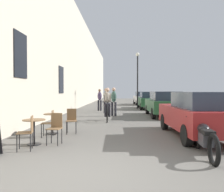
# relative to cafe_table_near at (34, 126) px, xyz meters

# --- Properties ---
(ground_plane) EXTENTS (88.00, 88.00, 0.00)m
(ground_plane) POSITION_rel_cafe_table_near_xyz_m (1.93, -2.37, -0.52)
(ground_plane) COLOR #5B5954
(building_facade_left) EXTENTS (0.54, 68.00, 8.96)m
(building_facade_left) POSITION_rel_cafe_table_near_xyz_m (-1.52, 11.62, 3.96)
(building_facade_left) COLOR #B7AD99
(building_facade_left) RESTS_ON ground_plane
(cafe_table_near) EXTENTS (0.64, 0.64, 0.72)m
(cafe_table_near) POSITION_rel_cafe_table_near_xyz_m (0.00, 0.00, 0.00)
(cafe_table_near) COLOR black
(cafe_table_near) RESTS_ON ground_plane
(cafe_chair_near_toward_street) EXTENTS (0.46, 0.46, 0.89)m
(cafe_chair_near_toward_street) POSITION_rel_cafe_table_near_xyz_m (0.07, -0.63, -0.00)
(cafe_chair_near_toward_street) COLOR black
(cafe_chair_near_toward_street) RESTS_ON ground_plane
(cafe_chair_near_toward_wall) EXTENTS (0.42, 0.42, 0.89)m
(cafe_chair_near_toward_wall) POSITION_rel_cafe_table_near_xyz_m (0.59, 0.08, -0.00)
(cafe_chair_near_toward_wall) COLOR black
(cafe_chair_near_toward_wall) RESTS_ON ground_plane
(cafe_table_mid) EXTENTS (0.64, 0.64, 0.72)m
(cafe_table_mid) POSITION_rel_cafe_table_near_xyz_m (0.04, 1.70, 0.00)
(cafe_table_mid) COLOR black
(cafe_table_mid) RESTS_ON ground_plane
(cafe_chair_mid_toward_street) EXTENTS (0.42, 0.42, 0.89)m
(cafe_chair_mid_toward_street) POSITION_rel_cafe_table_near_xyz_m (0.11, 1.10, -0.00)
(cafe_chair_mid_toward_street) COLOR black
(cafe_chair_mid_toward_street) RESTS_ON ground_plane
(cafe_chair_mid_toward_wall) EXTENTS (0.44, 0.44, 0.89)m
(cafe_chair_mid_toward_wall) POSITION_rel_cafe_table_near_xyz_m (0.71, 1.78, -0.00)
(cafe_chair_mid_toward_wall) COLOR black
(cafe_chair_mid_toward_wall) RESTS_ON ground_plane
(cyclist_on_bicycle) EXTENTS (0.52, 1.76, 1.74)m
(cyclist_on_bicycle) POSITION_rel_cafe_table_near_xyz_m (1.82, 5.38, 0.29)
(cyclist_on_bicycle) COLOR black
(cyclist_on_bicycle) RESTS_ON ground_plane
(pedestrian_near) EXTENTS (0.37, 0.28, 1.75)m
(pedestrian_near) POSITION_rel_cafe_table_near_xyz_m (2.10, 7.58, 0.47)
(pedestrian_near) COLOR #26262D
(pedestrian_near) RESTS_ON ground_plane
(pedestrian_mid) EXTENTS (0.38, 0.30, 1.73)m
(pedestrian_mid) POSITION_rel_cafe_table_near_xyz_m (1.48, 9.88, 0.46)
(pedestrian_mid) COLOR #26262D
(pedestrian_mid) RESTS_ON ground_plane
(pedestrian_far) EXTENTS (0.38, 0.30, 1.70)m
(pedestrian_far) POSITION_rel_cafe_table_near_xyz_m (0.89, 11.41, 0.43)
(pedestrian_far) COLOR #26262D
(pedestrian_far) RESTS_ON ground_plane
(street_lamp) EXTENTS (0.32, 0.32, 4.90)m
(street_lamp) POSITION_rel_cafe_table_near_xyz_m (4.03, 13.62, 2.59)
(street_lamp) COLOR black
(street_lamp) RESTS_ON ground_plane
(parked_car_nearest) EXTENTS (1.88, 4.28, 1.51)m
(parked_car_nearest) POSITION_rel_cafe_table_near_xyz_m (5.09, 1.23, 0.26)
(parked_car_nearest) COLOR maroon
(parked_car_nearest) RESTS_ON ground_plane
(parked_car_second) EXTENTS (1.81, 4.25, 1.51)m
(parked_car_second) POSITION_rel_cafe_table_near_xyz_m (5.12, 7.47, 0.26)
(parked_car_second) COLOR #23512D
(parked_car_second) RESTS_ON ground_plane
(parked_car_third) EXTENTS (1.75, 4.11, 1.46)m
(parked_car_third) POSITION_rel_cafe_table_near_xyz_m (4.99, 13.44, 0.24)
(parked_car_third) COLOR #23512D
(parked_car_third) RESTS_ON ground_plane
(parked_car_fourth) EXTENTS (1.88, 4.20, 1.47)m
(parked_car_fourth) POSITION_rel_cafe_table_near_xyz_m (5.05, 19.54, 0.24)
(parked_car_fourth) COLOR #B7B7BC
(parked_car_fourth) RESTS_ON ground_plane
(parked_motorcycle) EXTENTS (0.62, 2.14, 0.92)m
(parked_motorcycle) POSITION_rel_cafe_table_near_xyz_m (4.48, -0.95, -0.12)
(parked_motorcycle) COLOR black
(parked_motorcycle) RESTS_ON ground_plane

